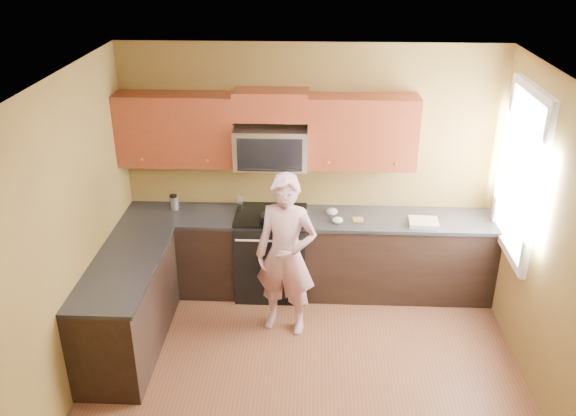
# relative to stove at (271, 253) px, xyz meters

# --- Properties ---
(floor) EXTENTS (4.00, 4.00, 0.00)m
(floor) POSITION_rel_stove_xyz_m (0.40, -1.68, -0.47)
(floor) COLOR brown
(floor) RESTS_ON ground
(ceiling) EXTENTS (4.00, 4.00, 0.00)m
(ceiling) POSITION_rel_stove_xyz_m (0.40, -1.68, 2.23)
(ceiling) COLOR white
(ceiling) RESTS_ON ground
(wall_back) EXTENTS (4.00, 0.00, 4.00)m
(wall_back) POSITION_rel_stove_xyz_m (0.40, 0.32, 0.88)
(wall_back) COLOR brown
(wall_back) RESTS_ON ground
(wall_left) EXTENTS (0.00, 4.00, 4.00)m
(wall_left) POSITION_rel_stove_xyz_m (-1.60, -1.68, 0.88)
(wall_left) COLOR brown
(wall_left) RESTS_ON ground
(wall_right) EXTENTS (0.00, 4.00, 4.00)m
(wall_right) POSITION_rel_stove_xyz_m (2.40, -1.68, 0.88)
(wall_right) COLOR brown
(wall_right) RESTS_ON ground
(cabinet_back_run) EXTENTS (4.00, 0.60, 0.88)m
(cabinet_back_run) POSITION_rel_stove_xyz_m (0.40, 0.02, -0.03)
(cabinet_back_run) COLOR black
(cabinet_back_run) RESTS_ON floor
(cabinet_left_run) EXTENTS (0.60, 1.60, 0.88)m
(cabinet_left_run) POSITION_rel_stove_xyz_m (-1.30, -1.08, -0.03)
(cabinet_left_run) COLOR black
(cabinet_left_run) RESTS_ON floor
(countertop_back) EXTENTS (4.00, 0.62, 0.04)m
(countertop_back) POSITION_rel_stove_xyz_m (0.40, 0.01, 0.43)
(countertop_back) COLOR black
(countertop_back) RESTS_ON cabinet_back_run
(countertop_left) EXTENTS (0.62, 1.60, 0.04)m
(countertop_left) POSITION_rel_stove_xyz_m (-1.29, -1.08, 0.43)
(countertop_left) COLOR black
(countertop_left) RESTS_ON cabinet_left_run
(stove) EXTENTS (0.76, 0.65, 0.95)m
(stove) POSITION_rel_stove_xyz_m (0.00, 0.00, 0.00)
(stove) COLOR black
(stove) RESTS_ON floor
(microwave) EXTENTS (0.76, 0.40, 0.42)m
(microwave) POSITION_rel_stove_xyz_m (0.00, 0.12, 0.97)
(microwave) COLOR silver
(microwave) RESTS_ON wall_back
(upper_cab_left) EXTENTS (1.22, 0.33, 0.75)m
(upper_cab_left) POSITION_rel_stove_xyz_m (-0.99, 0.16, 0.97)
(upper_cab_left) COLOR maroon
(upper_cab_left) RESTS_ON wall_back
(upper_cab_right) EXTENTS (1.12, 0.33, 0.75)m
(upper_cab_right) POSITION_rel_stove_xyz_m (0.94, 0.16, 0.97)
(upper_cab_right) COLOR maroon
(upper_cab_right) RESTS_ON wall_back
(upper_cab_over_mw) EXTENTS (0.76, 0.33, 0.30)m
(upper_cab_over_mw) POSITION_rel_stove_xyz_m (0.00, 0.16, 1.62)
(upper_cab_over_mw) COLOR maroon
(upper_cab_over_mw) RESTS_ON wall_back
(window) EXTENTS (0.06, 1.06, 1.66)m
(window) POSITION_rel_stove_xyz_m (2.38, -0.48, 1.17)
(window) COLOR white
(window) RESTS_ON wall_right
(woman) EXTENTS (0.69, 0.54, 1.67)m
(woman) POSITION_rel_stove_xyz_m (0.20, -0.69, 0.36)
(woman) COLOR #CB6580
(woman) RESTS_ON floor
(frying_pan) EXTENTS (0.36, 0.52, 0.06)m
(frying_pan) POSITION_rel_stove_xyz_m (0.03, -0.14, 0.47)
(frying_pan) COLOR black
(frying_pan) RESTS_ON stove
(butter_tub) EXTENTS (0.14, 0.14, 0.08)m
(butter_tub) POSITION_rel_stove_xyz_m (0.26, -0.03, 0.45)
(butter_tub) COLOR gold
(butter_tub) RESTS_ON countertop_back
(toast_slice) EXTENTS (0.11, 0.11, 0.01)m
(toast_slice) POSITION_rel_stove_xyz_m (0.93, -0.06, 0.45)
(toast_slice) COLOR #B27F47
(toast_slice) RESTS_ON countertop_back
(napkin_a) EXTENTS (0.14, 0.14, 0.06)m
(napkin_a) POSITION_rel_stove_xyz_m (0.71, -0.12, 0.48)
(napkin_a) COLOR silver
(napkin_a) RESTS_ON countertop_back
(napkin_b) EXTENTS (0.16, 0.17, 0.07)m
(napkin_b) POSITION_rel_stove_xyz_m (0.66, 0.08, 0.48)
(napkin_b) COLOR silver
(napkin_b) RESTS_ON countertop_back
(dish_towel) EXTENTS (0.31, 0.26, 0.05)m
(dish_towel) POSITION_rel_stove_xyz_m (1.60, -0.13, 0.47)
(dish_towel) COLOR silver
(dish_towel) RESTS_ON countertop_back
(travel_mug) EXTENTS (0.10, 0.10, 0.17)m
(travel_mug) POSITION_rel_stove_xyz_m (-1.07, 0.12, 0.45)
(travel_mug) COLOR silver
(travel_mug) RESTS_ON countertop_back
(glass_b) EXTENTS (0.09, 0.09, 0.12)m
(glass_b) POSITION_rel_stove_xyz_m (-1.05, 0.13, 0.51)
(glass_b) COLOR silver
(glass_b) RESTS_ON countertop_back
(glass_c) EXTENTS (0.09, 0.09, 0.12)m
(glass_c) POSITION_rel_stove_xyz_m (-0.36, 0.24, 0.51)
(glass_c) COLOR silver
(glass_c) RESTS_ON countertop_back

